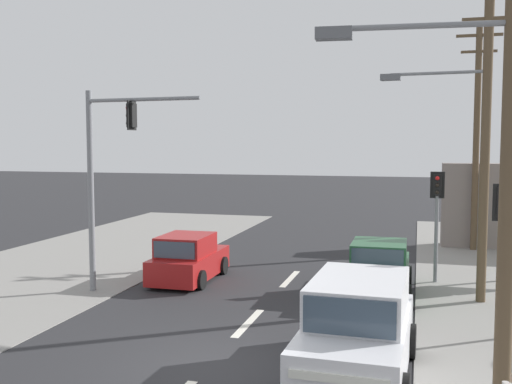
# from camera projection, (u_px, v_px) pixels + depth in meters

# --- Properties ---
(ground_plane) EXTENTS (140.00, 140.00, 0.00)m
(ground_plane) POSITION_uv_depth(u_px,v_px,m) (207.00, 366.00, 11.99)
(ground_plane) COLOR #28282B
(lane_dash_mid) EXTENTS (0.20, 2.40, 0.01)m
(lane_dash_mid) POSITION_uv_depth(u_px,v_px,m) (248.00, 323.00, 14.88)
(lane_dash_mid) COLOR silver
(lane_dash_mid) RESTS_ON ground
(lane_dash_far) EXTENTS (0.20, 2.40, 0.01)m
(lane_dash_far) POSITION_uv_depth(u_px,v_px,m) (290.00, 279.00, 19.69)
(lane_dash_far) COLOR silver
(lane_dash_far) RESTS_ON ground
(utility_pole_foreground_right) EXTENTS (3.78, 0.49, 8.62)m
(utility_pole_foreground_right) POSITION_uv_depth(u_px,v_px,m) (500.00, 130.00, 8.83)
(utility_pole_foreground_right) COLOR brown
(utility_pole_foreground_right) RESTS_ON ground
(utility_pole_midground_right) EXTENTS (3.78, 0.51, 8.91)m
(utility_pole_midground_right) POSITION_uv_depth(u_px,v_px,m) (480.00, 130.00, 16.46)
(utility_pole_midground_right) COLOR brown
(utility_pole_midground_right) RESTS_ON ground
(utility_pole_background_right) EXTENTS (1.80, 0.26, 9.27)m
(utility_pole_background_right) POSITION_uv_depth(u_px,v_px,m) (477.00, 133.00, 24.56)
(utility_pole_background_right) COLOR brown
(utility_pole_background_right) RESTS_ON ground
(traffic_signal_mast) EXTENTS (3.68, 0.45, 6.00)m
(traffic_signal_mast) POSITION_uv_depth(u_px,v_px,m) (106.00, 165.00, 17.57)
(traffic_signal_mast) COLOR slate
(traffic_signal_mast) RESTS_ON ground
(pedestal_signal_right_kerb) EXTENTS (0.44, 0.29, 3.56)m
(pedestal_signal_right_kerb) POSITION_uv_depth(u_px,v_px,m) (502.00, 235.00, 13.38)
(pedestal_signal_right_kerb) COLOR slate
(pedestal_signal_right_kerb) RESTS_ON ground
(pedestal_signal_far_median) EXTENTS (0.44, 0.29, 3.56)m
(pedestal_signal_far_median) POSITION_uv_depth(u_px,v_px,m) (437.00, 208.00, 18.95)
(pedestal_signal_far_median) COLOR slate
(pedestal_signal_far_median) RESTS_ON ground
(sedan_kerbside_parked) EXTENTS (1.92, 4.25, 1.56)m
(sedan_kerbside_parked) POSITION_uv_depth(u_px,v_px,m) (379.00, 271.00, 17.64)
(sedan_kerbside_parked) COLOR #235633
(sedan_kerbside_parked) RESTS_ON ground
(hatchback_crossing_left) EXTENTS (1.80, 3.65, 1.53)m
(hatchback_crossing_left) POSITION_uv_depth(u_px,v_px,m) (188.00, 259.00, 19.39)
(hatchback_crossing_left) COLOR maroon
(hatchback_crossing_left) RESTS_ON ground
(suv_receding_far) EXTENTS (2.17, 4.59, 1.90)m
(suv_receding_far) POSITION_uv_depth(u_px,v_px,m) (358.00, 332.00, 11.37)
(suv_receding_far) COLOR silver
(suv_receding_far) RESTS_ON ground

